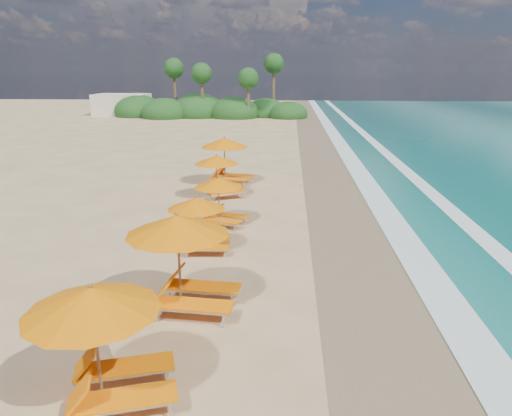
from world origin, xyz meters
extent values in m
plane|color=#D9B17F|center=(0.00, 0.00, 0.00)|extent=(160.00, 160.00, 0.00)
cube|color=#887051|center=(4.00, 0.00, 0.01)|extent=(4.00, 160.00, 0.01)
cube|color=white|center=(5.50, 0.00, 0.03)|extent=(1.20, 160.00, 0.01)
cube|color=white|center=(8.50, 0.00, 0.02)|extent=(0.80, 160.00, 0.01)
cylinder|color=olive|center=(-2.28, -9.14, 1.20)|extent=(0.06, 0.06, 2.39)
cone|color=orange|center=(-2.28, -9.14, 2.19)|extent=(3.07, 3.07, 0.48)
sphere|color=olive|center=(-2.28, -9.14, 2.45)|extent=(0.09, 0.09, 0.09)
cylinder|color=olive|center=(-1.60, -5.42, 1.28)|extent=(0.06, 0.06, 2.56)
cone|color=orange|center=(-1.60, -5.42, 2.35)|extent=(2.84, 2.84, 0.52)
sphere|color=olive|center=(-1.60, -5.42, 2.63)|extent=(0.09, 0.09, 0.09)
cylinder|color=olive|center=(-1.93, -1.45, 0.96)|extent=(0.05, 0.05, 1.92)
cone|color=orange|center=(-1.93, -1.45, 1.76)|extent=(2.09, 2.09, 0.39)
sphere|color=olive|center=(-1.93, -1.45, 1.97)|extent=(0.07, 0.07, 0.07)
cylinder|color=olive|center=(-1.62, 1.61, 0.96)|extent=(0.05, 0.05, 1.92)
cone|color=orange|center=(-1.62, 1.61, 1.75)|extent=(2.53, 2.53, 0.38)
sphere|color=olive|center=(-1.62, 1.61, 1.97)|extent=(0.07, 0.07, 0.07)
cylinder|color=olive|center=(-2.32, 5.64, 1.05)|extent=(0.05, 0.05, 2.10)
cone|color=orange|center=(-2.32, 5.64, 1.92)|extent=(2.83, 2.83, 0.42)
sphere|color=olive|center=(-2.32, 5.64, 2.15)|extent=(0.07, 0.07, 0.07)
cylinder|color=olive|center=(-2.32, 8.56, 1.26)|extent=(0.06, 0.06, 2.51)
cone|color=orange|center=(-2.32, 8.56, 2.30)|extent=(3.17, 3.17, 0.50)
sphere|color=olive|center=(-2.32, 8.56, 2.58)|extent=(0.09, 0.09, 0.09)
ellipsoid|color=#163D14|center=(-6.00, 45.00, 0.62)|extent=(6.40, 6.40, 4.16)
ellipsoid|color=#163D14|center=(-11.00, 46.00, 0.70)|extent=(7.20, 7.20, 4.68)
ellipsoid|color=#163D14|center=(-15.00, 44.00, 0.58)|extent=(6.00, 6.00, 3.90)
ellipsoid|color=#163D14|center=(-2.00, 47.00, 0.55)|extent=(5.60, 5.60, 3.64)
ellipsoid|color=#163D14|center=(-19.00, 46.00, 0.64)|extent=(6.60, 6.60, 4.29)
ellipsoid|color=#163D14|center=(1.00, 45.00, 0.49)|extent=(5.00, 5.00, 3.25)
cylinder|color=brown|center=(-4.00, 43.00, 2.50)|extent=(0.36, 0.36, 5.00)
sphere|color=#163D14|center=(-4.00, 43.00, 5.00)|extent=(2.60, 2.60, 2.60)
cylinder|color=brown|center=(-10.00, 44.00, 2.80)|extent=(0.36, 0.36, 5.60)
sphere|color=#163D14|center=(-10.00, 44.00, 5.60)|extent=(2.60, 2.60, 2.60)
cylinder|color=brown|center=(-14.00, 46.00, 3.10)|extent=(0.36, 0.36, 6.20)
sphere|color=#163D14|center=(-14.00, 46.00, 6.20)|extent=(2.60, 2.60, 2.60)
cylinder|color=brown|center=(-1.00, 47.00, 3.40)|extent=(0.36, 0.36, 6.80)
sphere|color=#163D14|center=(-1.00, 47.00, 6.80)|extent=(2.60, 2.60, 2.60)
cube|color=beige|center=(-22.00, 48.00, 1.40)|extent=(7.00, 5.00, 2.80)
camera|label=1|loc=(1.16, -16.35, 6.11)|focal=32.66mm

